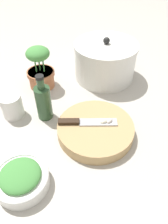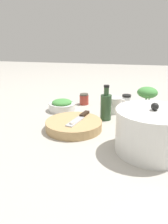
# 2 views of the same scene
# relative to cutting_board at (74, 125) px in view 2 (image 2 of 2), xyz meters

# --- Properties ---
(ground_plane) EXTENTS (5.00, 5.00, 0.00)m
(ground_plane) POSITION_rel_cutting_board_xyz_m (-0.07, 0.07, -0.02)
(ground_plane) COLOR #B2ADA3
(cutting_board) EXTENTS (0.26, 0.26, 0.04)m
(cutting_board) POSITION_rel_cutting_board_xyz_m (0.00, 0.00, 0.00)
(cutting_board) COLOR tan
(cutting_board) RESTS_ON ground_plane
(chef_knife) EXTENTS (0.20, 0.07, 0.01)m
(chef_knife) POSITION_rel_cutting_board_xyz_m (-0.04, 0.02, 0.03)
(chef_knife) COLOR black
(chef_knife) RESTS_ON cutting_board
(garlic_cloves) EXTENTS (0.05, 0.03, 0.02)m
(garlic_cloves) POSITION_rel_cutting_board_xyz_m (0.04, 0.00, 0.03)
(garlic_cloves) COLOR silver
(garlic_cloves) RESTS_ON cutting_board
(herb_bowl) EXTENTS (0.16, 0.16, 0.07)m
(herb_bowl) POSITION_rel_cutting_board_xyz_m (-0.25, -0.14, 0.01)
(herb_bowl) COLOR silver
(herb_bowl) RESTS_ON ground_plane
(spice_jar) EXTENTS (0.05, 0.05, 0.07)m
(spice_jar) POSITION_rel_cutting_board_xyz_m (-0.41, 0.22, 0.02)
(spice_jar) COLOR silver
(spice_jar) RESTS_ON ground_plane
(coffee_mug) EXTENTS (0.08, 0.11, 0.09)m
(coffee_mug) POSITION_rel_cutting_board_xyz_m (-0.28, 0.17, 0.02)
(coffee_mug) COLOR silver
(coffee_mug) RESTS_ON ground_plane
(honey_jar) EXTENTS (0.06, 0.06, 0.07)m
(honey_jar) POSITION_rel_cutting_board_xyz_m (-0.40, -0.04, 0.01)
(honey_jar) COLOR #9E3328
(honey_jar) RESTS_ON ground_plane
(oil_bottle) EXTENTS (0.06, 0.06, 0.18)m
(oil_bottle) POSITION_rel_cutting_board_xyz_m (-0.16, 0.13, 0.05)
(oil_bottle) COLOR #2D4C2D
(oil_bottle) RESTS_ON ground_plane
(stock_pot) EXTENTS (0.28, 0.28, 0.19)m
(stock_pot) POSITION_rel_cutting_board_xyz_m (0.13, 0.34, 0.06)
(stock_pot) COLOR silver
(stock_pot) RESTS_ON ground_plane
(potted_herb) EXTENTS (0.12, 0.12, 0.18)m
(potted_herb) POSITION_rel_cutting_board_xyz_m (-0.15, 0.33, 0.06)
(potted_herb) COLOR #B26B47
(potted_herb) RESTS_ON ground_plane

